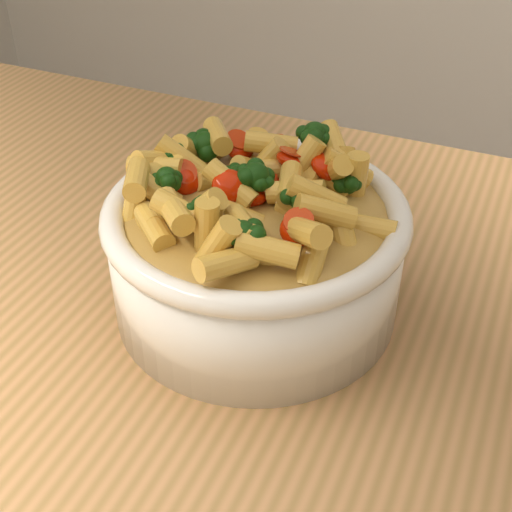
% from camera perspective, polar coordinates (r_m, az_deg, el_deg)
% --- Properties ---
extents(table, '(1.20, 0.80, 0.90)m').
position_cam_1_polar(table, '(0.59, 0.41, -16.56)').
color(table, '#B77F4E').
rests_on(table, ground).
extents(serving_bowl, '(0.23, 0.23, 0.10)m').
position_cam_1_polar(serving_bowl, '(0.54, 0.00, 0.10)').
color(serving_bowl, white).
rests_on(serving_bowl, table).
extents(pasta_salad, '(0.18, 0.18, 0.04)m').
position_cam_1_polar(pasta_salad, '(0.51, 0.00, 5.60)').
color(pasta_salad, '#E7BC49').
rests_on(pasta_salad, serving_bowl).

